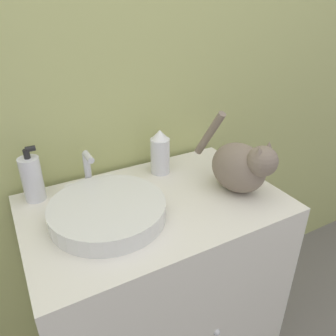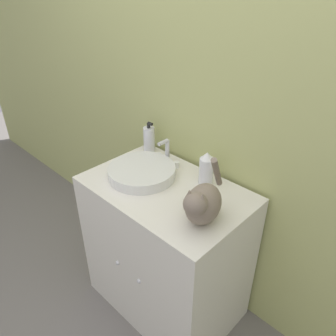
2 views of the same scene
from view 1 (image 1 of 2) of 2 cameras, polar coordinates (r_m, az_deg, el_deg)
wall_back at (r=1.23m, az=-9.69°, el=17.28°), size 6.00×0.05×2.50m
vanity_cabinet at (r=1.38m, az=-1.93°, el=-20.90°), size 0.85×0.57×0.86m
sink_basin at (r=1.02m, az=-10.45°, el=-7.32°), size 0.36×0.36×0.06m
faucet at (r=1.16m, az=-13.66°, el=-1.13°), size 0.17×0.08×0.15m
cat at (r=1.13m, az=12.70°, el=0.41°), size 0.19×0.34×0.27m
soap_bottle at (r=1.16m, az=-22.59°, el=-1.67°), size 0.07×0.07×0.19m
spray_bottle at (r=1.24m, az=-1.39°, el=2.75°), size 0.07×0.07×0.17m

